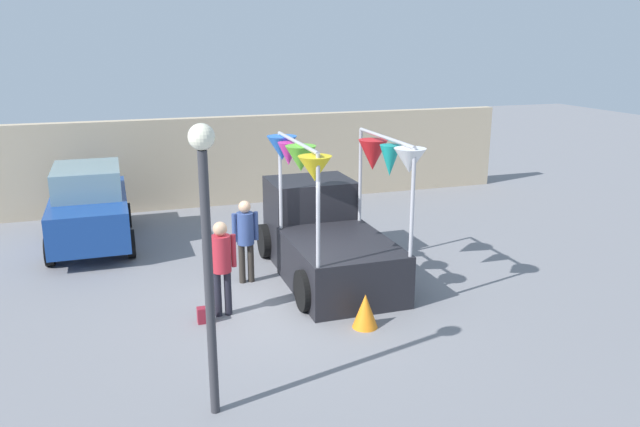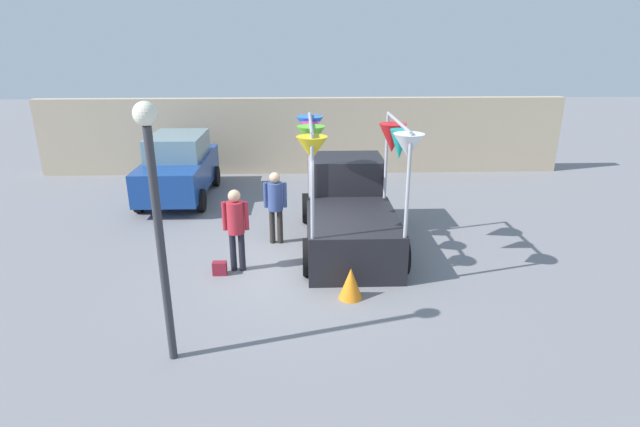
# 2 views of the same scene
# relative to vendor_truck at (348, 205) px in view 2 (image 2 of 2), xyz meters

# --- Properties ---
(ground_plane) EXTENTS (60.00, 60.00, 0.00)m
(ground_plane) POSITION_rel_vendor_truck_xyz_m (-1.02, -1.26, -0.91)
(ground_plane) COLOR slate
(vendor_truck) EXTENTS (2.52, 4.13, 3.00)m
(vendor_truck) POSITION_rel_vendor_truck_xyz_m (0.00, 0.00, 0.00)
(vendor_truck) COLOR black
(vendor_truck) RESTS_ON ground
(parked_car) EXTENTS (1.88, 4.00, 1.88)m
(parked_car) POSITION_rel_vendor_truck_xyz_m (-4.68, 3.56, 0.03)
(parked_car) COLOR navy
(parked_car) RESTS_ON ground
(person_customer) EXTENTS (0.53, 0.34, 1.74)m
(person_customer) POSITION_rel_vendor_truck_xyz_m (-2.39, -1.45, 0.14)
(person_customer) COLOR black
(person_customer) RESTS_ON ground
(person_vendor) EXTENTS (0.53, 0.34, 1.70)m
(person_vendor) POSITION_rel_vendor_truck_xyz_m (-1.67, -0.02, 0.12)
(person_vendor) COLOR #2D2823
(person_vendor) RESTS_ON ground
(handbag) EXTENTS (0.28, 0.16, 0.28)m
(handbag) POSITION_rel_vendor_truck_xyz_m (-2.74, -1.65, -0.77)
(handbag) COLOR maroon
(handbag) RESTS_ON ground
(street_lamp) EXTENTS (0.32, 0.32, 3.81)m
(street_lamp) POSITION_rel_vendor_truck_xyz_m (-3.02, -4.41, 1.58)
(street_lamp) COLOR #333338
(street_lamp) RESTS_ON ground
(brick_boundary_wall) EXTENTS (18.00, 0.36, 2.60)m
(brick_boundary_wall) POSITION_rel_vendor_truck_xyz_m (-1.02, 6.37, 0.39)
(brick_boundary_wall) COLOR tan
(brick_boundary_wall) RESTS_ON ground
(folded_kite_bundle_tangerine) EXTENTS (0.57, 0.57, 0.60)m
(folded_kite_bundle_tangerine) POSITION_rel_vendor_truck_xyz_m (-0.18, -2.69, -0.61)
(folded_kite_bundle_tangerine) COLOR orange
(folded_kite_bundle_tangerine) RESTS_ON ground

